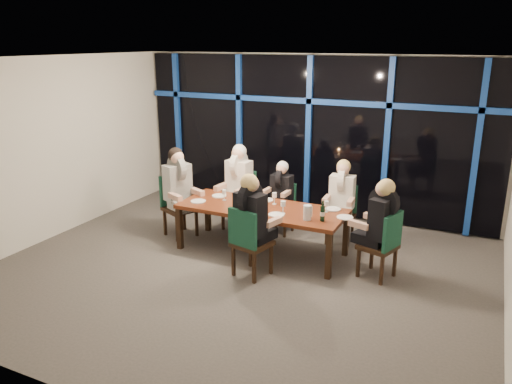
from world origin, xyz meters
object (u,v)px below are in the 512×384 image
at_px(chair_far_left, 241,196).
at_px(diner_far_mid, 281,187).
at_px(chair_end_left, 177,202).
at_px(chair_far_right, 342,210).
at_px(chair_end_right, 384,242).
at_px(chair_near_mid, 248,239).
at_px(wine_bottle, 322,213).
at_px(diner_far_right, 342,190).
at_px(dining_table, 262,211).
at_px(chair_far_mid, 283,205).
at_px(diner_far_left, 238,175).
at_px(diner_end_right, 381,214).
at_px(water_pitcher, 307,212).
at_px(diner_end_left, 179,180).
at_px(diner_near_mid, 252,210).

height_order(chair_far_left, diner_far_mid, diner_far_mid).
height_order(chair_end_left, diner_far_mid, diner_far_mid).
bearing_deg(chair_far_right, chair_far_left, -178.36).
height_order(chair_end_right, chair_near_mid, chair_near_mid).
bearing_deg(wine_bottle, diner_far_right, 92.02).
relative_size(chair_far_right, diner_far_mid, 1.13).
distance_m(dining_table, chair_far_mid, 0.99).
distance_m(diner_far_left, diner_end_right, 2.79).
bearing_deg(diner_far_left, chair_far_right, 13.59).
bearing_deg(chair_near_mid, wine_bottle, -127.16).
bearing_deg(water_pitcher, chair_far_right, 69.26).
height_order(diner_end_left, diner_near_mid, diner_end_left).
xyz_separation_m(chair_far_right, diner_far_left, (-1.81, -0.24, 0.45)).
bearing_deg(water_pitcher, wine_bottle, -2.72).
bearing_deg(diner_end_left, diner_end_right, -68.30).
height_order(chair_near_mid, diner_far_right, diner_far_right).
bearing_deg(chair_near_mid, diner_far_mid, -68.26).
height_order(chair_far_mid, diner_near_mid, diner_near_mid).
height_order(diner_far_left, diner_end_left, diner_end_left).
bearing_deg(chair_end_right, chair_near_mid, -48.74).
height_order(chair_far_mid, diner_end_left, diner_end_left).
xyz_separation_m(chair_far_mid, chair_end_left, (-1.58, -0.90, 0.10)).
distance_m(chair_near_mid, diner_near_mid, 0.42).
height_order(diner_end_right, wine_bottle, diner_end_right).
distance_m(dining_table, diner_far_left, 1.16).
bearing_deg(chair_far_mid, diner_end_right, -26.38).
bearing_deg(chair_far_right, chair_far_mid, 178.62).
height_order(chair_end_left, water_pitcher, chair_end_left).
xyz_separation_m(chair_far_right, wine_bottle, (0.04, -1.19, 0.33)).
distance_m(diner_end_left, diner_near_mid, 1.95).
relative_size(diner_end_left, diner_end_right, 1.06).
relative_size(chair_end_right, wine_bottle, 3.28).
relative_size(diner_end_right, diner_near_mid, 0.96).
distance_m(diner_far_right, water_pitcher, 1.17).
relative_size(chair_far_right, wine_bottle, 3.15).
height_order(chair_far_right, wine_bottle, wine_bottle).
bearing_deg(chair_end_right, chair_far_right, -123.11).
bearing_deg(diner_far_mid, wine_bottle, -41.85).
distance_m(diner_far_right, diner_end_right, 1.31).
height_order(chair_near_mid, diner_end_right, diner_end_right).
bearing_deg(dining_table, diner_end_right, -2.77).
bearing_deg(diner_far_mid, diner_far_left, -167.17).
relative_size(chair_far_mid, chair_end_left, 0.83).
distance_m(chair_far_mid, diner_near_mid, 1.85).
bearing_deg(chair_end_left, water_pitcher, -73.14).
height_order(chair_end_left, diner_far_right, diner_far_right).
bearing_deg(diner_end_right, chair_far_left, -92.21).
distance_m(chair_near_mid, diner_far_right, 2.00).
distance_m(chair_end_left, chair_near_mid, 2.06).
xyz_separation_m(chair_far_left, diner_far_left, (-0.01, -0.09, 0.41)).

